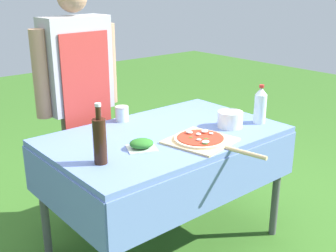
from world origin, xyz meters
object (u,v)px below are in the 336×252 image
sauce_jar (122,115)px  prep_table (165,147)px  pizza_on_peel (202,140)px  herb_container (142,144)px  water_bottle (260,105)px  oil_bottle (100,140)px  mixing_tub (230,119)px  person_cook (79,88)px

sauce_jar → prep_table: bearing=-80.2°
pizza_on_peel → herb_container: 0.36m
prep_table → water_bottle: size_ratio=5.66×
oil_bottle → mixing_tub: 0.93m
pizza_on_peel → oil_bottle: bearing=156.8°
sauce_jar → person_cook: bearing=119.8°
prep_table → oil_bottle: bearing=-165.9°
prep_table → herb_container: bearing=-157.0°
mixing_tub → sauce_jar: mixing_tub is taller
prep_table → pizza_on_peel: (0.06, -0.26, 0.10)m
mixing_tub → sauce_jar: bearing=129.7°
prep_table → sauce_jar: 0.40m
person_cook → water_bottle: 1.21m
oil_bottle → sauce_jar: bearing=46.7°
person_cook → herb_container: 0.77m
prep_table → herb_container: herb_container is taller
prep_table → water_bottle: (0.60, -0.24, 0.21)m
person_cook → water_bottle: size_ratio=6.57×
pizza_on_peel → mixing_tub: size_ratio=3.81×
water_bottle → herb_container: 0.87m
herb_container → mixing_tub: mixing_tub is taller
sauce_jar → pizza_on_peel: bearing=-78.7°
person_cook → oil_bottle: (-0.32, -0.78, -0.07)m
water_bottle → herb_container: water_bottle is taller
pizza_on_peel → sauce_jar: (-0.12, 0.63, 0.03)m
pizza_on_peel → herb_container: herb_container is taller
person_cook → sauce_jar: size_ratio=16.76×
person_cook → oil_bottle: size_ratio=5.28×
person_cook → mixing_tub: (0.61, -0.82, -0.14)m
pizza_on_peel → sauce_jar: sauce_jar is taller
oil_bottle → mixing_tub: size_ratio=1.98×
pizza_on_peel → oil_bottle: (-0.60, 0.12, 0.11)m
pizza_on_peel → oil_bottle: 0.62m
person_cook → mixing_tub: size_ratio=10.46×
oil_bottle → mixing_tub: (0.92, -0.04, -0.08)m
person_cook → sauce_jar: (0.16, -0.27, -0.15)m
pizza_on_peel → water_bottle: water_bottle is taller
sauce_jar → oil_bottle: bearing=-133.3°
herb_container → sauce_jar: sauce_jar is taller
water_bottle → sauce_jar: bearing=137.2°
herb_container → mixing_tub: (0.65, -0.07, 0.02)m
prep_table → person_cook: size_ratio=0.86×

